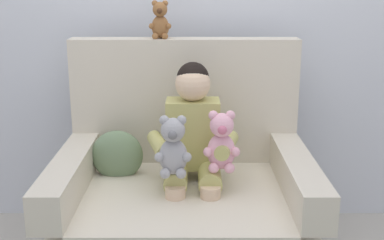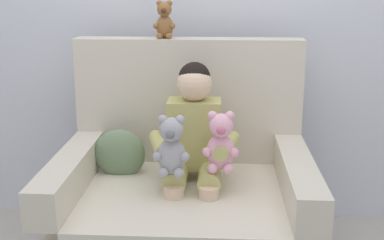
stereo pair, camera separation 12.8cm
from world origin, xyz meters
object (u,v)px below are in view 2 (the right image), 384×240
object	(u,v)px
plush_grey	(172,147)
plush_pink	(221,143)
seated_child	(194,140)
throw_pillow	(120,154)
plush_brown_on_backrest	(165,21)
armchair	(185,204)

from	to	relation	value
plush_grey	plush_pink	size ratio (longest dim) A/B	0.98
plush_grey	seated_child	bearing A→B (deg)	58.13
plush_grey	plush_pink	world-z (taller)	plush_pink
throw_pillow	plush_pink	bearing A→B (deg)	-23.48
plush_brown_on_backrest	throw_pillow	distance (m)	0.72
armchair	throw_pillow	size ratio (longest dim) A/B	4.61
plush_grey	plush_brown_on_backrest	world-z (taller)	plush_brown_on_backrest
plush_pink	throw_pillow	world-z (taller)	plush_pink
armchair	throw_pillow	xyz separation A→B (m)	(-0.34, 0.12, 0.21)
plush_brown_on_backrest	armchair	bearing A→B (deg)	-82.85
armchair	seated_child	bearing A→B (deg)	27.79
plush_pink	plush_brown_on_backrest	distance (m)	0.74
plush_brown_on_backrest	plush_grey	bearing A→B (deg)	-93.71
plush_brown_on_backrest	throw_pillow	xyz separation A→B (m)	(-0.21, -0.23, -0.65)
plush_pink	throw_pillow	size ratio (longest dim) A/B	1.09
throw_pillow	seated_child	bearing A→B (deg)	-14.56
armchair	plush_grey	distance (m)	0.39
plush_grey	throw_pillow	distance (m)	0.44
seated_child	throw_pillow	bearing A→B (deg)	158.18
plush_grey	plush_brown_on_backrest	distance (m)	0.73
plush_pink	plush_brown_on_backrest	bearing A→B (deg)	142.11
plush_pink	throw_pillow	bearing A→B (deg)	175.01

